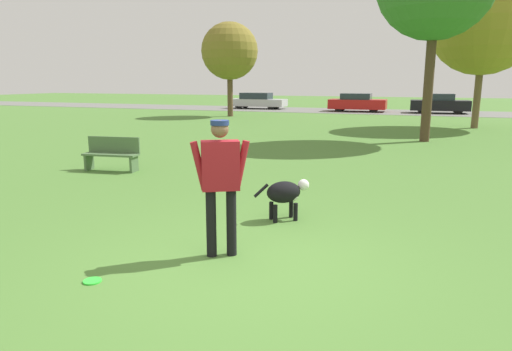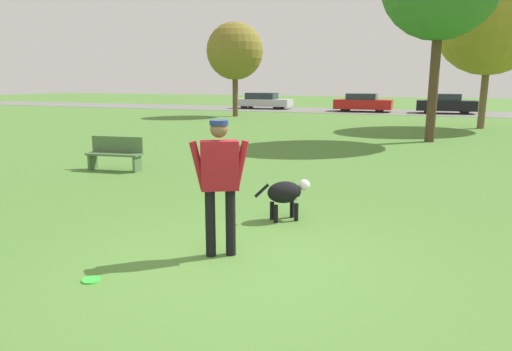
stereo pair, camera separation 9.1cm
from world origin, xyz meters
name	(u,v)px [view 1 (the left image)]	position (x,y,z in m)	size (l,w,h in m)	color
ground_plane	(247,265)	(0.00, 0.00, 0.00)	(120.00, 120.00, 0.00)	#4C7A33
far_road_strip	(395,112)	(0.00, 29.16, 0.01)	(120.00, 6.00, 0.01)	slate
person	(221,176)	(-0.43, 0.20, 1.06)	(0.69, 0.44, 1.76)	black
dog	(286,193)	(-0.09, 1.97, 0.45)	(0.82, 0.67, 0.65)	black
frisbee	(92,281)	(-1.47, -1.04, 0.01)	(0.21, 0.21, 0.02)	#33D838
tree_far_right	(485,21)	(4.21, 19.00, 4.88)	(4.90, 4.90, 7.34)	brown
tree_far_left	(230,51)	(-9.53, 21.64, 3.96)	(3.47, 3.47, 5.71)	brown
parked_car_silver	(257,101)	(-10.58, 29.53, 0.62)	(4.49, 1.69, 1.25)	#B7B7BC
parked_car_red	(357,103)	(-2.65, 28.79, 0.64)	(4.02, 1.83, 1.30)	red
parked_car_black	(439,104)	(2.87, 28.97, 0.65)	(3.87, 1.82, 1.33)	black
park_bench	(112,153)	(-5.36, 4.46, 0.45)	(1.44, 0.58, 0.84)	#4C6B42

